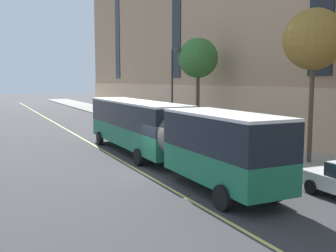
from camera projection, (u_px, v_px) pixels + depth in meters
ground_plane at (152, 173)px, 20.96m from camera, size 260.00×260.00×0.00m
sidewalk at (256, 149)px, 27.61m from camera, size 5.14×160.00×0.15m
city_bus at (158, 129)px, 22.90m from camera, size 2.79×20.36×3.53m
parked_car_red_0 at (203, 140)px, 27.00m from camera, size 2.05×4.68×1.56m
parked_car_green_3 at (162, 129)px, 33.00m from camera, size 2.00×4.36×1.56m
street_tree_mid_block at (314, 40)px, 22.13m from camera, size 3.46×3.46×8.78m
street_tree_far_uptown at (198, 59)px, 33.92m from camera, size 3.44×3.44×8.39m
street_lamp at (173, 83)px, 34.54m from camera, size 0.36×1.48×7.47m
lane_centerline at (125, 163)px, 23.45m from camera, size 0.16×140.00×0.01m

